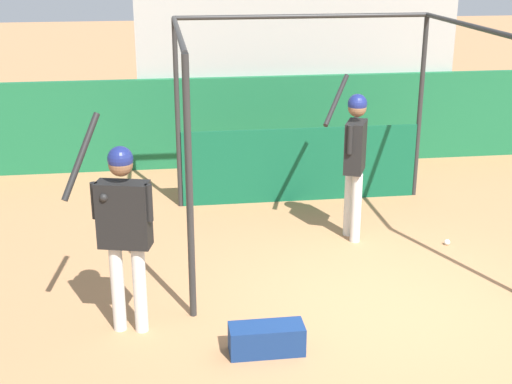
{
  "coord_description": "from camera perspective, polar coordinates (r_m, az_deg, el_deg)",
  "views": [
    {
      "loc": [
        -2.38,
        -6.38,
        3.63
      ],
      "look_at": [
        -1.36,
        0.93,
        1.04
      ],
      "focal_mm": 50.0,
      "sensor_mm": 36.0,
      "label": 1
    }
  ],
  "objects": [
    {
      "name": "bleacher_section",
      "position": [
        14.08,
        1.87,
        11.83
      ],
      "size": [
        5.4,
        4.0,
        3.6
      ],
      "color": "#9E9E99",
      "rests_on": "ground"
    },
    {
      "name": "player_waiting",
      "position": [
        6.8,
        -10.57,
        -2.29
      ],
      "size": [
        0.84,
        0.49,
        2.15
      ],
      "rotation": [
        0.0,
        0.0,
        2.89
      ],
      "color": "silver",
      "rests_on": "ground"
    },
    {
      "name": "baseball",
      "position": [
        9.37,
        15.04,
        -3.9
      ],
      "size": [
        0.07,
        0.07,
        0.07
      ],
      "color": "white",
      "rests_on": "ground"
    },
    {
      "name": "equipment_bag",
      "position": [
        6.77,
        0.85,
        -11.68
      ],
      "size": [
        0.7,
        0.28,
        0.28
      ],
      "color": "navy",
      "rests_on": "ground"
    },
    {
      "name": "outfield_wall",
      "position": [
        12.27,
        3.46,
        5.77
      ],
      "size": [
        24.0,
        0.12,
        1.52
      ],
      "color": "#196038",
      "rests_on": "ground"
    },
    {
      "name": "ground_plane",
      "position": [
        7.72,
        11.13,
        -9.11
      ],
      "size": [
        60.0,
        60.0,
        0.0
      ],
      "primitive_type": "plane",
      "color": "#A8754C"
    },
    {
      "name": "player_batter",
      "position": [
        8.99,
        7.89,
        3.2
      ],
      "size": [
        0.6,
        0.91,
        2.03
      ],
      "rotation": [
        0.0,
        0.0,
        1.15
      ],
      "color": "silver",
      "rests_on": "ground"
    },
    {
      "name": "batting_cage",
      "position": [
        9.71,
        4.38,
        4.56
      ],
      "size": [
        3.6,
        3.34,
        2.71
      ],
      "color": "#282828",
      "rests_on": "ground"
    }
  ]
}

